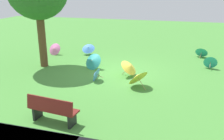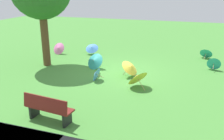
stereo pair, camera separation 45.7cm
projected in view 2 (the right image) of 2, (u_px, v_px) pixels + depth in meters
The scene contains 10 objects.
ground at pixel (121, 71), 12.29m from camera, with size 40.00×40.00×0.00m, color #478C38.
park_bench at pixel (48, 108), 7.56m from camera, with size 1.65×0.67×0.90m.
parasol_teal_0 at pixel (94, 61), 12.56m from camera, with size 1.05×0.90×0.83m.
parasol_blue_0 at pixel (96, 74), 10.97m from camera, with size 0.56×0.65×0.64m.
parasol_teal_2 at pixel (214, 63), 12.41m from camera, with size 0.72×0.68×0.68m.
parasol_blue_1 at pixel (92, 48), 15.21m from camera, with size 0.85×0.81×0.72m.
parasol_yellow_1 at pixel (137, 77), 10.19m from camera, with size 1.09×1.14×0.84m.
parasol_yellow_2 at pixel (131, 67), 11.44m from camera, with size 0.98×1.04×0.82m.
parasol_pink_0 at pixel (58, 48), 15.31m from camera, with size 0.83×0.70×0.74m.
parasol_teal_3 at pixel (206, 53), 14.42m from camera, with size 0.83×0.77×0.66m.
Camera 2 is at (-3.09, 11.20, 4.03)m, focal length 39.26 mm.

